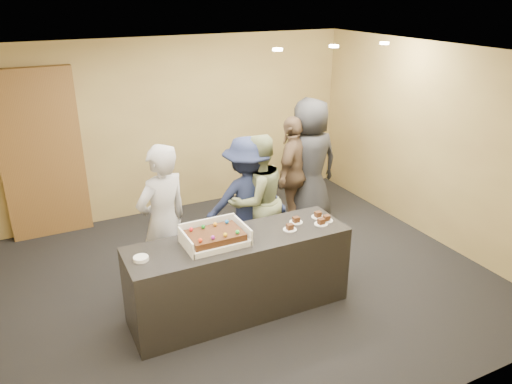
{
  "coord_description": "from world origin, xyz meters",
  "views": [
    {
      "loc": [
        -2.14,
        -4.8,
        3.35
      ],
      "look_at": [
        0.26,
        0.0,
        1.14
      ],
      "focal_mm": 35.0,
      "sensor_mm": 36.0,
      "label": 1
    }
  ],
  "objects_px": {
    "cake_box": "(214,239)",
    "plate_stack": "(141,258)",
    "storage_cabinet": "(42,155)",
    "person_navy_man": "(247,201)",
    "person_dark_suit": "(309,163)",
    "person_server_grey": "(163,223)",
    "sheet_cake": "(215,235)",
    "person_sage_man": "(256,200)",
    "person_brown_extra": "(292,173)",
    "serving_counter": "(239,275)"
  },
  "relations": [
    {
      "from": "person_navy_man",
      "to": "person_dark_suit",
      "type": "distance_m",
      "value": 1.45
    },
    {
      "from": "storage_cabinet",
      "to": "person_sage_man",
      "type": "bearing_deg",
      "value": -41.32
    },
    {
      "from": "person_sage_man",
      "to": "person_server_grey",
      "type": "bearing_deg",
      "value": -3.33
    },
    {
      "from": "person_sage_man",
      "to": "person_brown_extra",
      "type": "bearing_deg",
      "value": -157.75
    },
    {
      "from": "storage_cabinet",
      "to": "person_navy_man",
      "type": "xyz_separation_m",
      "value": [
        2.21,
        -1.97,
        -0.36
      ]
    },
    {
      "from": "plate_stack",
      "to": "cake_box",
      "type": "bearing_deg",
      "value": 1.06
    },
    {
      "from": "person_dark_suit",
      "to": "person_brown_extra",
      "type": "bearing_deg",
      "value": 4.68
    },
    {
      "from": "cake_box",
      "to": "person_sage_man",
      "type": "distance_m",
      "value": 1.3
    },
    {
      "from": "serving_counter",
      "to": "storage_cabinet",
      "type": "relative_size",
      "value": 1.0
    },
    {
      "from": "cake_box",
      "to": "sheet_cake",
      "type": "distance_m",
      "value": 0.06
    },
    {
      "from": "person_brown_extra",
      "to": "cake_box",
      "type": "bearing_deg",
      "value": -1.14
    },
    {
      "from": "serving_counter",
      "to": "person_dark_suit",
      "type": "bearing_deg",
      "value": 41.01
    },
    {
      "from": "person_brown_extra",
      "to": "person_dark_suit",
      "type": "distance_m",
      "value": 0.32
    },
    {
      "from": "serving_counter",
      "to": "person_sage_man",
      "type": "distance_m",
      "value": 1.21
    },
    {
      "from": "cake_box",
      "to": "person_sage_man",
      "type": "xyz_separation_m",
      "value": [
        0.94,
        0.9,
        -0.09
      ]
    },
    {
      "from": "person_brown_extra",
      "to": "person_sage_man",
      "type": "bearing_deg",
      "value": -5.4
    },
    {
      "from": "sheet_cake",
      "to": "person_server_grey",
      "type": "distance_m",
      "value": 0.78
    },
    {
      "from": "serving_counter",
      "to": "sheet_cake",
      "type": "height_order",
      "value": "sheet_cake"
    },
    {
      "from": "serving_counter",
      "to": "person_server_grey",
      "type": "height_order",
      "value": "person_server_grey"
    },
    {
      "from": "person_sage_man",
      "to": "person_dark_suit",
      "type": "bearing_deg",
      "value": -164.41
    },
    {
      "from": "person_server_grey",
      "to": "person_sage_man",
      "type": "height_order",
      "value": "person_server_grey"
    },
    {
      "from": "storage_cabinet",
      "to": "person_dark_suit",
      "type": "distance_m",
      "value": 3.78
    },
    {
      "from": "cake_box",
      "to": "plate_stack",
      "type": "bearing_deg",
      "value": -178.94
    },
    {
      "from": "serving_counter",
      "to": "person_dark_suit",
      "type": "relative_size",
      "value": 1.25
    },
    {
      "from": "plate_stack",
      "to": "serving_counter",
      "type": "bearing_deg",
      "value": -0.53
    },
    {
      "from": "sheet_cake",
      "to": "person_dark_suit",
      "type": "distance_m",
      "value": 2.68
    },
    {
      "from": "serving_counter",
      "to": "person_sage_man",
      "type": "height_order",
      "value": "person_sage_man"
    },
    {
      "from": "storage_cabinet",
      "to": "plate_stack",
      "type": "relative_size",
      "value": 16.05
    },
    {
      "from": "person_server_grey",
      "to": "sheet_cake",
      "type": "bearing_deg",
      "value": 95.2
    },
    {
      "from": "person_sage_man",
      "to": "person_brown_extra",
      "type": "xyz_separation_m",
      "value": [
        0.91,
        0.66,
        -0.01
      ]
    },
    {
      "from": "person_navy_man",
      "to": "person_sage_man",
      "type": "bearing_deg",
      "value": 161.74
    },
    {
      "from": "sheet_cake",
      "to": "person_brown_extra",
      "type": "bearing_deg",
      "value": 40.47
    },
    {
      "from": "person_server_grey",
      "to": "person_brown_extra",
      "type": "relative_size",
      "value": 1.08
    },
    {
      "from": "plate_stack",
      "to": "person_dark_suit",
      "type": "height_order",
      "value": "person_dark_suit"
    },
    {
      "from": "sheet_cake",
      "to": "person_brown_extra",
      "type": "distance_m",
      "value": 2.44
    },
    {
      "from": "sheet_cake",
      "to": "serving_counter",
      "type": "bearing_deg",
      "value": 0.0
    },
    {
      "from": "cake_box",
      "to": "plate_stack",
      "type": "relative_size",
      "value": 4.36
    },
    {
      "from": "sheet_cake",
      "to": "person_brown_extra",
      "type": "xyz_separation_m",
      "value": [
        1.85,
        1.58,
        -0.15
      ]
    },
    {
      "from": "serving_counter",
      "to": "plate_stack",
      "type": "distance_m",
      "value": 1.14
    },
    {
      "from": "serving_counter",
      "to": "cake_box",
      "type": "bearing_deg",
      "value": 175.58
    },
    {
      "from": "person_server_grey",
      "to": "person_navy_man",
      "type": "xyz_separation_m",
      "value": [
        1.18,
        0.29,
        -0.07
      ]
    },
    {
      "from": "person_navy_man",
      "to": "plate_stack",
      "type": "bearing_deg",
      "value": 42.76
    },
    {
      "from": "serving_counter",
      "to": "person_dark_suit",
      "type": "height_order",
      "value": "person_dark_suit"
    },
    {
      "from": "person_dark_suit",
      "to": "storage_cabinet",
      "type": "bearing_deg",
      "value": -19.56
    },
    {
      "from": "plate_stack",
      "to": "person_sage_man",
      "type": "xyz_separation_m",
      "value": [
        1.71,
        0.91,
        -0.07
      ]
    },
    {
      "from": "cake_box",
      "to": "person_navy_man",
      "type": "xyz_separation_m",
      "value": [
        0.84,
        0.96,
        -0.11
      ]
    },
    {
      "from": "plate_stack",
      "to": "person_brown_extra",
      "type": "height_order",
      "value": "person_brown_extra"
    },
    {
      "from": "sheet_cake",
      "to": "plate_stack",
      "type": "relative_size",
      "value": 3.72
    },
    {
      "from": "person_navy_man",
      "to": "person_dark_suit",
      "type": "relative_size",
      "value": 0.88
    },
    {
      "from": "storage_cabinet",
      "to": "cake_box",
      "type": "relative_size",
      "value": 3.68
    }
  ]
}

